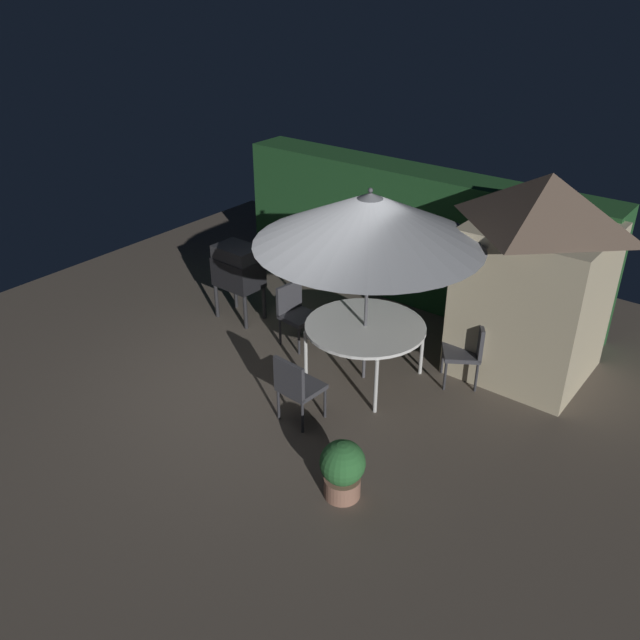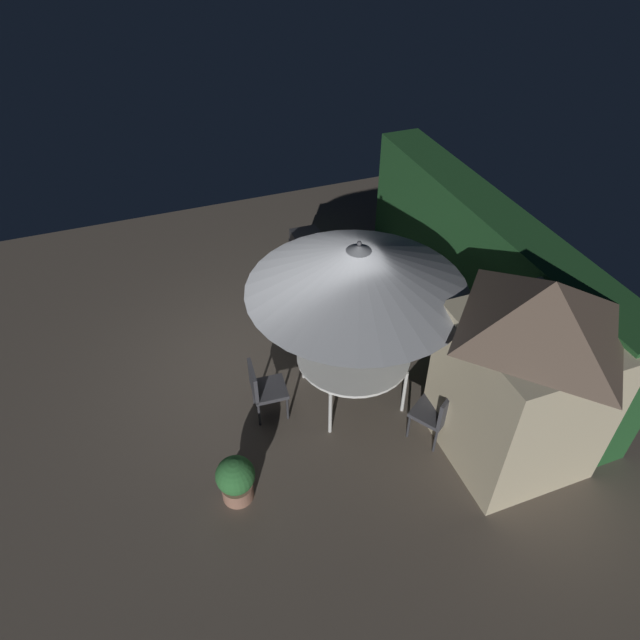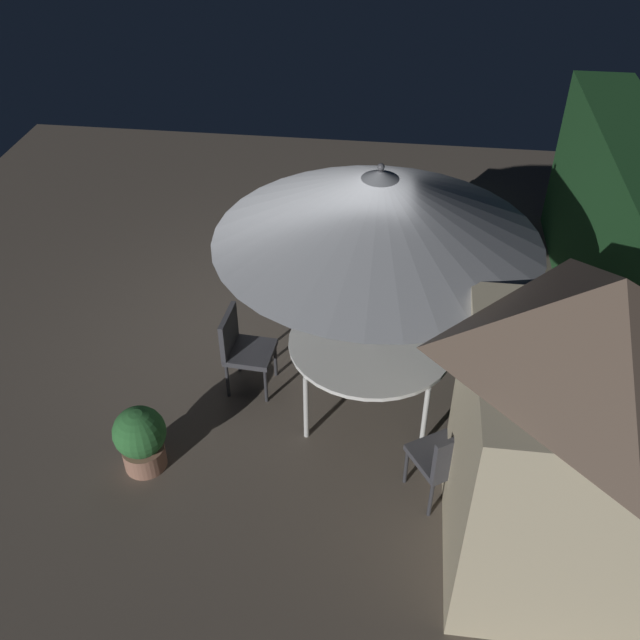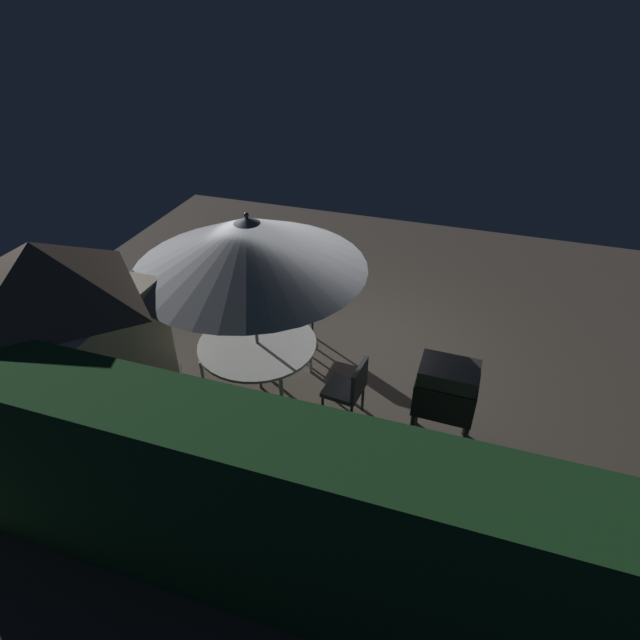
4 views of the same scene
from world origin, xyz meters
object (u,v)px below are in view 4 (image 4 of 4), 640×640
Objects in this scene: chair_toward_hedge at (350,387)px; potted_plant_by_shed at (247,286)px; patio_table at (257,345)px; patio_umbrella at (249,243)px; chair_near_shed at (298,310)px; chair_far_side at (156,376)px; garden_shed at (66,353)px; bbq_grill at (446,390)px.

potted_plant_by_shed is at bearing -41.54° from chair_toward_hedge.
potted_plant_by_shed is at bearing -61.08° from patio_table.
patio_umbrella reaches higher than chair_toward_hedge.
chair_near_shed is 1.38m from potted_plant_by_shed.
chair_far_side is (1.22, 2.02, 0.00)m from chair_near_shed.
garden_shed is at bearing 61.26° from chair_far_side.
garden_shed reaches higher than chair_toward_hedge.
chair_toward_hedge is at bearing 130.32° from chair_near_shed.
chair_near_shed reaches higher than patio_table.
garden_shed is 3.40m from chair_near_shed.
garden_shed reaches higher than potted_plant_by_shed.
garden_shed is at bearing 25.39° from chair_toward_hedge.
chair_toward_hedge is at bearing 172.91° from patio_umbrella.
bbq_grill is 3.67m from chair_far_side.
garden_shed is 2.28× the size of bbq_grill.
patio_table is 2.35× the size of potted_plant_by_shed.
chair_toward_hedge is at bearing -154.61° from garden_shed.
garden_shed reaches higher than chair_near_shed.
potted_plant_by_shed is (1.09, -1.98, -0.39)m from patio_table.
chair_toward_hedge is at bearing 172.91° from patio_table.
patio_table is 1.32m from chair_near_shed.
patio_umbrella is 2.19m from chair_far_side.
garden_shed is 2.36m from patio_umbrella.
potted_plant_by_shed is at bearing -31.51° from bbq_grill.
chair_toward_hedge reaches higher than patio_table.
bbq_grill is at bearing 174.94° from patio_table.
patio_umbrella is 3.14× the size of chair_near_shed.
patio_table is 2.51m from bbq_grill.
chair_near_shed is 1.91m from chair_toward_hedge.
garden_shed is at bearing 59.65° from chair_near_shed.
garden_shed is at bearing 44.44° from patio_table.
patio_umbrella reaches higher than chair_far_side.
patio_umbrella is at bearing -45.00° from patio_table.
patio_umbrella is 2.95m from potted_plant_by_shed.
chair_far_side is 1.00× the size of chair_toward_hedge.
garden_shed is at bearing 82.28° from potted_plant_by_shed.
patio_umbrella reaches higher than bbq_grill.
chair_near_shed and chair_far_side have the same top height.
patio_table is 1.75× the size of chair_near_shed.
patio_table is at bearing -5.06° from bbq_grill.
bbq_grill is at bearing -162.02° from garden_shed.
chair_far_side is at bearing 8.03° from bbq_grill.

